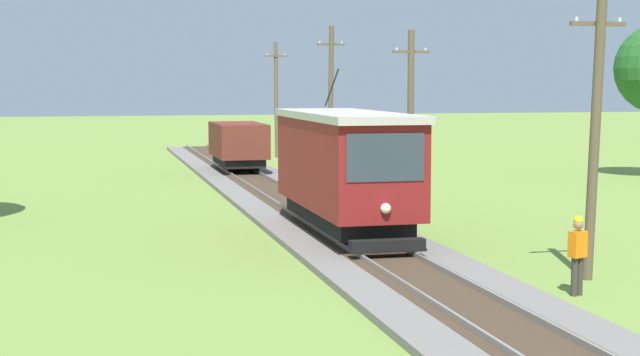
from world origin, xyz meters
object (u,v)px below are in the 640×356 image
(utility_pole_far, at_px, (331,101))
(track_worker, at_px, (578,252))
(red_tram, at_px, (345,167))
(utility_pole_mid, at_px, (411,118))
(freight_car, at_px, (238,144))
(utility_pole_near_tram, at_px, (595,132))
(utility_pole_distant, at_px, (276,98))

(utility_pole_far, distance_m, track_worker, 26.60)
(red_tram, bearing_deg, utility_pole_far, 77.09)
(utility_pole_mid, distance_m, track_worker, 14.76)
(red_tram, bearing_deg, freight_car, 90.01)
(utility_pole_near_tram, relative_size, utility_pole_mid, 1.04)
(utility_pole_near_tram, bearing_deg, red_tram, 119.42)
(utility_pole_near_tram, bearing_deg, utility_pole_far, 90.00)
(utility_pole_distant, bearing_deg, utility_pole_mid, -90.00)
(utility_pole_mid, bearing_deg, utility_pole_far, 90.00)
(utility_pole_mid, bearing_deg, track_worker, -94.36)
(utility_pole_far, bearing_deg, utility_pole_mid, -90.00)
(track_worker, bearing_deg, utility_pole_near_tram, 120.87)
(freight_car, distance_m, utility_pole_distant, 11.78)
(red_tram, distance_m, utility_pole_near_tram, 8.43)
(track_worker, bearing_deg, utility_pole_far, 157.94)
(freight_car, relative_size, utility_pole_distant, 0.72)
(utility_pole_far, bearing_deg, red_tram, -102.91)
(freight_car, height_order, track_worker, freight_car)
(utility_pole_far, distance_m, utility_pole_distant, 13.89)
(utility_pole_near_tram, height_order, track_worker, utility_pole_near_tram)
(red_tram, relative_size, utility_pole_near_tram, 1.24)
(freight_car, xyz_separation_m, utility_pole_mid, (4.09, -14.96, 1.84))
(red_tram, xyz_separation_m, utility_pole_far, (4.09, 17.83, 1.61))
(utility_pole_near_tram, xyz_separation_m, utility_pole_mid, (0.00, 13.18, -0.14))
(freight_car, bearing_deg, utility_pole_far, -36.73)
(freight_car, distance_m, track_worker, 29.64)
(utility_pole_mid, xyz_separation_m, utility_pole_far, (0.00, 11.90, 0.41))
(freight_car, relative_size, utility_pole_far, 0.70)
(red_tram, relative_size, utility_pole_distant, 1.19)
(red_tram, height_order, utility_pole_mid, utility_pole_mid)
(utility_pole_far, relative_size, track_worker, 4.16)
(utility_pole_distant, bearing_deg, freight_car, -110.68)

